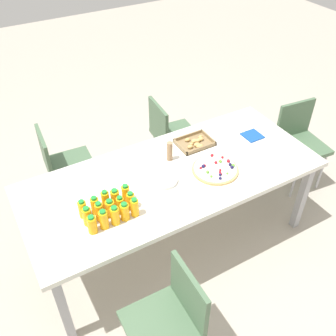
{
  "coord_description": "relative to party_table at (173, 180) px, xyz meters",
  "views": [
    {
      "loc": [
        -1.1,
        -1.85,
        2.62
      ],
      "look_at": [
        -0.01,
        0.06,
        0.77
      ],
      "focal_mm": 41.01,
      "sensor_mm": 36.0,
      "label": 1
    }
  ],
  "objects": [
    {
      "name": "juice_bottle_14",
      "position": [
        -0.42,
        -0.08,
        0.12
      ],
      "size": [
        0.06,
        0.06,
        0.14
      ],
      "color": "#F9AC14",
      "rests_on": "party_table"
    },
    {
      "name": "cardboard_tube",
      "position": [
        0.06,
        0.16,
        0.14
      ],
      "size": [
        0.04,
        0.04,
        0.16
      ],
      "primitive_type": "cylinder",
      "color": "#9E7A56",
      "rests_on": "party_table"
    },
    {
      "name": "juice_bottle_8",
      "position": [
        -0.49,
        -0.16,
        0.12
      ],
      "size": [
        0.05,
        0.05,
        0.14
      ],
      "color": "#FAAE14",
      "rests_on": "party_table"
    },
    {
      "name": "juice_bottle_10",
      "position": [
        -0.72,
        -0.07,
        0.13
      ],
      "size": [
        0.05,
        0.05,
        0.14
      ],
      "color": "#F9AC14",
      "rests_on": "party_table"
    },
    {
      "name": "fruit_pizza",
      "position": [
        0.3,
        -0.12,
        0.07
      ],
      "size": [
        0.35,
        0.35,
        0.05
      ],
      "color": "tan",
      "rests_on": "party_table"
    },
    {
      "name": "juice_bottle_5",
      "position": [
        -0.72,
        -0.15,
        0.13
      ],
      "size": [
        0.06,
        0.06,
        0.14
      ],
      "color": "#F9AE14",
      "rests_on": "party_table"
    },
    {
      "name": "juice_bottle_6",
      "position": [
        -0.64,
        -0.15,
        0.13
      ],
      "size": [
        0.05,
        0.05,
        0.14
      ],
      "color": "#FAAD14",
      "rests_on": "party_table"
    },
    {
      "name": "napkin_stack",
      "position": [
        0.83,
        0.09,
        0.07
      ],
      "size": [
        0.15,
        0.15,
        0.01
      ],
      "primitive_type": "cube",
      "color": "#194CA5",
      "rests_on": "party_table"
    },
    {
      "name": "juice_bottle_3",
      "position": [
        -0.49,
        -0.23,
        0.12
      ],
      "size": [
        0.06,
        0.06,
        0.14
      ],
      "color": "#FAAD14",
      "rests_on": "party_table"
    },
    {
      "name": "chair_end",
      "position": [
        1.45,
        0.11,
        -0.19
      ],
      "size": [
        0.44,
        0.44,
        0.83
      ],
      "rotation": [
        0.0,
        0.0,
        3.04
      ],
      "color": "#4C6B4C",
      "rests_on": "ground_plane"
    },
    {
      "name": "juice_bottle_12",
      "position": [
        -0.56,
        -0.08,
        0.13
      ],
      "size": [
        0.05,
        0.05,
        0.15
      ],
      "color": "#FAAD14",
      "rests_on": "party_table"
    },
    {
      "name": "party_table",
      "position": [
        0.0,
        0.0,
        0.0
      ],
      "size": [
        2.23,
        0.95,
        0.75
      ],
      "color": "silver",
      "rests_on": "ground_plane"
    },
    {
      "name": "juice_bottle_1",
      "position": [
        -0.64,
        -0.23,
        0.13
      ],
      "size": [
        0.06,
        0.06,
        0.15
      ],
      "color": "#F9AC14",
      "rests_on": "party_table"
    },
    {
      "name": "juice_bottle_9",
      "position": [
        -0.42,
        -0.16,
        0.12
      ],
      "size": [
        0.05,
        0.05,
        0.13
      ],
      "color": "#F9AC14",
      "rests_on": "party_table"
    },
    {
      "name": "chair_far_right",
      "position": [
        0.43,
        0.8,
        -0.19
      ],
      "size": [
        0.43,
        0.43,
        0.83
      ],
      "rotation": [
        0.0,
        0.0,
        -1.65
      ],
      "color": "#4C6B4C",
      "rests_on": "ground_plane"
    },
    {
      "name": "chair_far_left",
      "position": [
        -0.62,
        0.86,
        -0.19
      ],
      "size": [
        0.43,
        0.43,
        0.83
      ],
      "rotation": [
        0.0,
        0.0,
        -1.64
      ],
      "color": "#4C6B4C",
      "rests_on": "ground_plane"
    },
    {
      "name": "juice_bottle_2",
      "position": [
        -0.56,
        -0.23,
        0.13
      ],
      "size": [
        0.06,
        0.06,
        0.15
      ],
      "color": "#F9AE14",
      "rests_on": "party_table"
    },
    {
      "name": "chair_near_left",
      "position": [
        -0.5,
        -0.85,
        -0.19
      ],
      "size": [
        0.41,
        0.41,
        0.83
      ],
      "rotation": [
        0.0,
        0.0,
        1.55
      ],
      "color": "#4C6B4C",
      "rests_on": "ground_plane"
    },
    {
      "name": "ground_plane",
      "position": [
        0.0,
        0.0,
        -0.69
      ],
      "size": [
        12.0,
        12.0,
        0.0
      ],
      "primitive_type": "plane",
      "color": "#B2A899"
    },
    {
      "name": "juice_bottle_7",
      "position": [
        -0.56,
        -0.15,
        0.12
      ],
      "size": [
        0.06,
        0.06,
        0.13
      ],
      "color": "#F9AE14",
      "rests_on": "party_table"
    },
    {
      "name": "juice_bottle_11",
      "position": [
        -0.64,
        -0.08,
        0.13
      ],
      "size": [
        0.06,
        0.06,
        0.14
      ],
      "color": "#F9AE14",
      "rests_on": "party_table"
    },
    {
      "name": "snack_tray",
      "position": [
        0.34,
        0.23,
        0.08
      ],
      "size": [
        0.29,
        0.22,
        0.04
      ],
      "color": "olive",
      "rests_on": "party_table"
    },
    {
      "name": "plate_stack",
      "position": [
        -0.1,
        -0.04,
        0.07
      ],
      "size": [
        0.2,
        0.2,
        0.02
      ],
      "color": "silver",
      "rests_on": "party_table"
    },
    {
      "name": "juice_bottle_4",
      "position": [
        -0.42,
        -0.23,
        0.13
      ],
      "size": [
        0.05,
        0.05,
        0.14
      ],
      "color": "#FAAD14",
      "rests_on": "party_table"
    },
    {
      "name": "juice_bottle_0",
      "position": [
        -0.72,
        -0.23,
        0.13
      ],
      "size": [
        0.06,
        0.06,
        0.14
      ],
      "color": "#FAAC14",
      "rests_on": "party_table"
    },
    {
      "name": "juice_bottle_13",
      "position": [
        -0.5,
        -0.08,
        0.12
      ],
      "size": [
        0.06,
        0.06,
        0.14
      ],
      "color": "#FAAE14",
      "rests_on": "party_table"
    }
  ]
}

